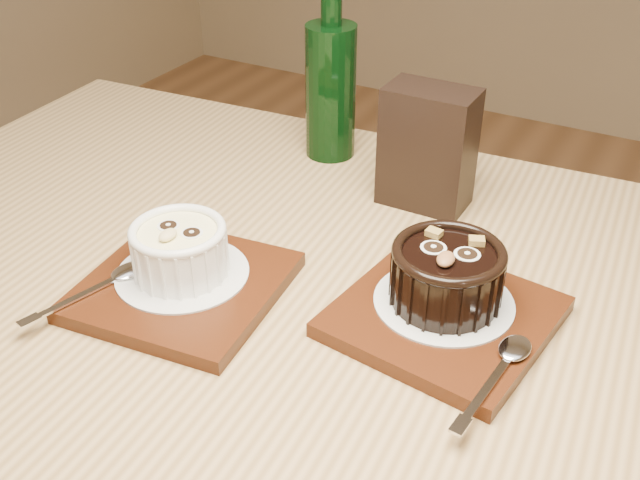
{
  "coord_description": "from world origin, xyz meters",
  "views": [
    {
      "loc": [
        0.18,
        -0.28,
        1.19
      ],
      "look_at": [
        -0.1,
        0.23,
        0.81
      ],
      "focal_mm": 42.0,
      "sensor_mm": 36.0,
      "label": 1
    }
  ],
  "objects_px": {
    "ramekin_white": "(179,248)",
    "green_bottle": "(331,86)",
    "table": "(330,388)",
    "tray_left": "(183,287)",
    "condiment_stand": "(428,148)",
    "tray_right": "(444,317)",
    "ramekin_dark": "(447,273)"
  },
  "relations": [
    {
      "from": "ramekin_dark",
      "to": "green_bottle",
      "type": "bearing_deg",
      "value": 127.1
    },
    {
      "from": "ramekin_white",
      "to": "green_bottle",
      "type": "relative_size",
      "value": 0.39
    },
    {
      "from": "ramekin_white",
      "to": "green_bottle",
      "type": "distance_m",
      "value": 0.34
    },
    {
      "from": "tray_left",
      "to": "condiment_stand",
      "type": "height_order",
      "value": "condiment_stand"
    },
    {
      "from": "table",
      "to": "condiment_stand",
      "type": "height_order",
      "value": "condiment_stand"
    },
    {
      "from": "tray_left",
      "to": "ramekin_white",
      "type": "bearing_deg",
      "value": 127.21
    },
    {
      "from": "tray_left",
      "to": "condiment_stand",
      "type": "distance_m",
      "value": 0.32
    },
    {
      "from": "ramekin_white",
      "to": "tray_right",
      "type": "distance_m",
      "value": 0.26
    },
    {
      "from": "green_bottle",
      "to": "table",
      "type": "bearing_deg",
      "value": -61.6
    },
    {
      "from": "tray_left",
      "to": "condiment_stand",
      "type": "xyz_separation_m",
      "value": [
        0.14,
        0.28,
        0.06
      ]
    },
    {
      "from": "ramekin_dark",
      "to": "green_bottle",
      "type": "xyz_separation_m",
      "value": [
        -0.25,
        0.25,
        0.04
      ]
    },
    {
      "from": "table",
      "to": "tray_left",
      "type": "bearing_deg",
      "value": -165.54
    },
    {
      "from": "tray_right",
      "to": "condiment_stand",
      "type": "distance_m",
      "value": 0.23
    },
    {
      "from": "ramekin_dark",
      "to": "condiment_stand",
      "type": "height_order",
      "value": "condiment_stand"
    },
    {
      "from": "table",
      "to": "condiment_stand",
      "type": "bearing_deg",
      "value": 91.62
    },
    {
      "from": "condiment_stand",
      "to": "ramekin_dark",
      "type": "bearing_deg",
      "value": -62.81
    },
    {
      "from": "ramekin_white",
      "to": "green_bottle",
      "type": "bearing_deg",
      "value": 91.94
    },
    {
      "from": "table",
      "to": "green_bottle",
      "type": "distance_m",
      "value": 0.39
    },
    {
      "from": "tray_left",
      "to": "ramekin_dark",
      "type": "bearing_deg",
      "value": 20.97
    },
    {
      "from": "ramekin_dark",
      "to": "condiment_stand",
      "type": "relative_size",
      "value": 0.74
    },
    {
      "from": "table",
      "to": "condiment_stand",
      "type": "distance_m",
      "value": 0.29
    },
    {
      "from": "ramekin_white",
      "to": "table",
      "type": "bearing_deg",
      "value": 10.12
    },
    {
      "from": "tray_right",
      "to": "ramekin_dark",
      "type": "xyz_separation_m",
      "value": [
        -0.0,
        0.01,
        0.04
      ]
    },
    {
      "from": "tray_left",
      "to": "ramekin_white",
      "type": "xyz_separation_m",
      "value": [
        -0.01,
        0.01,
        0.04
      ]
    },
    {
      "from": "table",
      "to": "ramekin_white",
      "type": "bearing_deg",
      "value": -169.19
    },
    {
      "from": "tray_left",
      "to": "tray_right",
      "type": "height_order",
      "value": "same"
    },
    {
      "from": "ramekin_white",
      "to": "ramekin_dark",
      "type": "height_order",
      "value": "ramekin_dark"
    },
    {
      "from": "condiment_stand",
      "to": "green_bottle",
      "type": "xyz_separation_m",
      "value": [
        -0.16,
        0.06,
        0.02
      ]
    },
    {
      "from": "table",
      "to": "ramekin_dark",
      "type": "xyz_separation_m",
      "value": [
        0.09,
        0.05,
        0.14
      ]
    },
    {
      "from": "tray_right",
      "to": "green_bottle",
      "type": "distance_m",
      "value": 0.38
    },
    {
      "from": "table",
      "to": "tray_left",
      "type": "relative_size",
      "value": 6.94
    },
    {
      "from": "table",
      "to": "ramekin_white",
      "type": "height_order",
      "value": "ramekin_white"
    }
  ]
}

